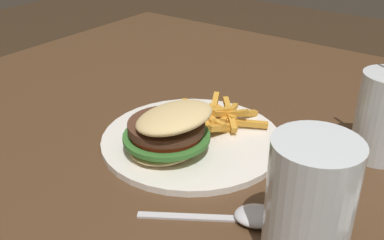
{
  "coord_description": "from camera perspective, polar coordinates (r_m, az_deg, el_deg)",
  "views": [
    {
      "loc": [
        0.45,
        0.26,
        1.12
      ],
      "look_at": [
        -0.04,
        -0.09,
        0.81
      ],
      "focal_mm": 42.0,
      "sensor_mm": 36.0,
      "label": 1
    }
  ],
  "objects": [
    {
      "name": "meal_plate_near",
      "position": [
        0.67,
        -1.2,
        -1.72
      ],
      "size": [
        0.28,
        0.28,
        0.09
      ],
      "color": "white",
      "rests_on": "dining_table"
    },
    {
      "name": "spoon",
      "position": [
        0.55,
        7.38,
        -11.99
      ],
      "size": [
        0.11,
        0.16,
        0.01
      ],
      "rotation": [
        0.0,
        0.0,
        2.13
      ],
      "color": "silver",
      "rests_on": "dining_table"
    },
    {
      "name": "juice_glass",
      "position": [
        0.69,
        23.09,
        0.11
      ],
      "size": [
        0.08,
        0.08,
        0.2
      ],
      "color": "silver",
      "rests_on": "dining_table"
    },
    {
      "name": "beer_glass",
      "position": [
        0.48,
        14.63,
        -10.55
      ],
      "size": [
        0.09,
        0.09,
        0.14
      ],
      "color": "silver",
      "rests_on": "dining_table"
    }
  ]
}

